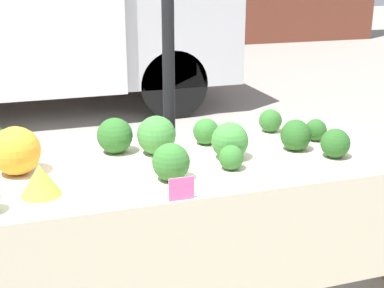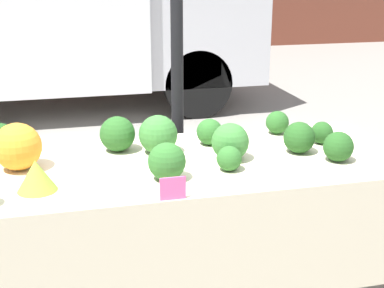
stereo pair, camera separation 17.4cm
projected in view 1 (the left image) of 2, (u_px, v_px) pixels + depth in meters
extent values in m
cylinder|color=black|center=(169.00, 63.00, 3.01)|extent=(0.07, 0.07, 2.49)
cube|color=silver|center=(163.00, 14.00, 7.13)|extent=(1.48, 2.09, 1.59)
cylinder|color=black|center=(173.00, 84.00, 6.48)|extent=(0.83, 0.22, 0.83)
cylinder|color=black|center=(139.00, 60.00, 8.17)|extent=(0.83, 0.22, 0.83)
cube|color=beige|center=(192.00, 163.00, 2.51)|extent=(2.07, 0.86, 0.03)
cube|color=beige|center=(224.00, 257.00, 2.21)|extent=(2.07, 0.01, 0.50)
cylinder|color=black|center=(324.00, 195.00, 3.27)|extent=(0.05, 0.05, 0.87)
sphere|color=orange|center=(16.00, 151.00, 2.31)|extent=(0.21, 0.21, 0.21)
cone|color=#93B238|center=(40.00, 180.00, 2.10)|extent=(0.16, 0.16, 0.13)
sphere|color=#2D6628|center=(231.00, 158.00, 2.37)|extent=(0.11, 0.11, 0.11)
sphere|color=#2D6628|center=(171.00, 162.00, 2.25)|extent=(0.16, 0.16, 0.16)
sphere|color=#285B23|center=(270.00, 121.00, 2.92)|extent=(0.12, 0.12, 0.12)
sphere|color=#23511E|center=(335.00, 143.00, 2.52)|extent=(0.14, 0.14, 0.14)
sphere|color=#23511E|center=(296.00, 135.00, 2.62)|extent=(0.15, 0.15, 0.15)
sphere|color=#387533|center=(230.00, 141.00, 2.50)|extent=(0.18, 0.18, 0.18)
sphere|color=#2D6628|center=(206.00, 131.00, 2.71)|extent=(0.13, 0.13, 0.13)
sphere|color=#285B23|center=(115.00, 136.00, 2.58)|extent=(0.17, 0.17, 0.17)
sphere|color=#387533|center=(156.00, 135.00, 2.56)|extent=(0.19, 0.19, 0.19)
sphere|color=#23511E|center=(316.00, 130.00, 2.77)|extent=(0.11, 0.11, 0.11)
cube|color=#F45B9E|center=(181.00, 189.00, 2.06)|extent=(0.10, 0.01, 0.09)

